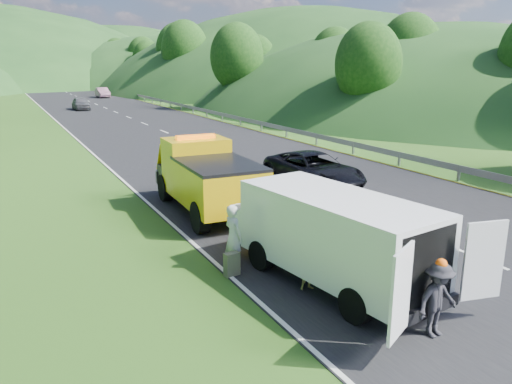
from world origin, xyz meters
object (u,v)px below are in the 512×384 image
woman (234,268)px  passing_suv (313,186)px  child (309,290)px  tow_truck (207,177)px  suitcase (232,264)px  worker (434,336)px  white_van (331,234)px

woman → passing_suv: bearing=-55.3°
child → passing_suv: (6.07, 8.91, 0.00)m
tow_truck → woman: tow_truck is taller
woman → suitcase: 0.59m
woman → worker: size_ratio=1.12×
worker → white_van: bearing=94.1°
worker → suitcase: 5.28m
woman → suitcase: size_ratio=2.78×
worker → passing_suv: worker is taller
suitcase → passing_suv: bearing=44.4°
white_van → passing_suv: (5.37, 8.78, -1.33)m
child → passing_suv: bearing=65.0°
white_van → woman: 2.96m
tow_truck → child: (-0.29, -7.43, -1.35)m
child → suitcase: bearing=138.3°
worker → child: bearing=106.9°
tow_truck → suitcase: (-1.63, -5.77, -1.03)m
white_van → worker: 3.43m
white_van → tow_truck: bearing=85.7°
child → woman: bearing=127.1°
woman → child: bearing=-161.1°
white_van → suitcase: (-2.05, 1.53, -1.01)m
child → passing_suv: passing_suv is taller
child → worker: 3.21m
white_van → passing_suv: bearing=51.0°
worker → passing_suv: (4.96, 11.92, 0.00)m
tow_truck → suitcase: bearing=-103.4°
white_van → suitcase: bearing=135.7°
white_van → suitcase: white_van is taller
woman → suitcase: (-0.25, -0.42, 0.32)m
woman → passing_suv: woman is taller
white_van → passing_suv: size_ratio=1.28×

